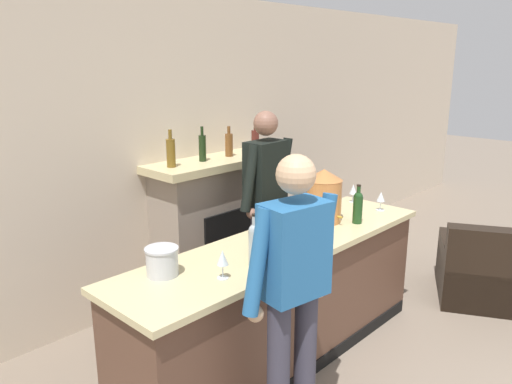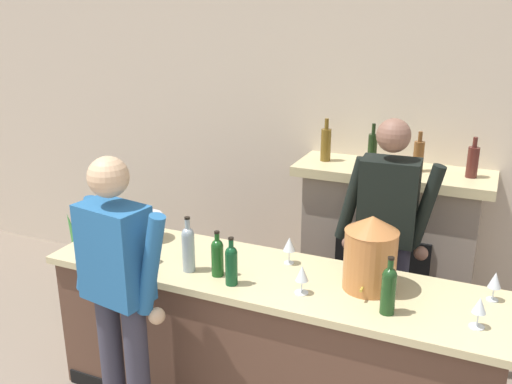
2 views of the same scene
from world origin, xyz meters
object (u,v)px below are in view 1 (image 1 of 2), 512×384
person_bartender (266,201)px  wine_glass_front_right (320,223)px  wine_glass_by_dispenser (223,259)px  wine_glass_back_row (270,218)px  wine_bottle_merlot_tall (254,243)px  armchair_black (491,275)px  ice_bucket_steel (162,261)px  wine_glass_near_bucket (381,198)px  person_customer (293,293)px  wine_bottle_chardonnay_pale (292,236)px  copper_dispenser (323,195)px  wine_bottle_riesling_slim (358,206)px  wine_bottle_rose_blush (272,239)px  wine_glass_front_left (353,190)px  fireplace_stone (217,224)px

person_bartender → wine_glass_front_right: size_ratio=10.71×
wine_glass_by_dispenser → wine_glass_back_row: bearing=22.7°
wine_bottle_merlot_tall → armchair_black: bearing=-15.0°
ice_bucket_steel → wine_glass_near_bucket: bearing=-7.2°
ice_bucket_steel → wine_glass_front_right: ice_bucket_steel is taller
person_customer → wine_bottle_merlot_tall: size_ratio=5.08×
wine_bottle_merlot_tall → wine_bottle_chardonnay_pale: wine_bottle_merlot_tall is taller
wine_glass_by_dispenser → wine_glass_near_bucket: wine_glass_by_dispenser is taller
person_bartender → copper_dispenser: bearing=-87.1°
wine_glass_by_dispenser → wine_bottle_chardonnay_pale: bearing=-5.3°
wine_glass_near_bucket → wine_bottle_riesling_slim: bearing=-174.3°
wine_glass_near_bucket → copper_dispenser: bearing=162.5°
wine_bottle_chardonnay_pale → wine_bottle_rose_blush: wine_bottle_chardonnay_pale is taller
wine_bottle_merlot_tall → wine_bottle_riesling_slim: 1.17m
wine_glass_near_bucket → wine_bottle_rose_blush: bearing=-179.2°
ice_bucket_steel → person_bartender: bearing=19.0°
person_customer → wine_glass_front_left: (1.82, 0.80, 0.09)m
wine_glass_front_left → wine_bottle_riesling_slim: bearing=-143.9°
person_customer → wine_glass_front_right: (0.87, 0.46, 0.09)m
wine_glass_back_row → ice_bucket_steel: bearing=-178.4°
person_customer → copper_dispenser: size_ratio=4.03×
wine_bottle_chardonnay_pale → wine_glass_front_left: size_ratio=1.72×
person_customer → person_bartender: size_ratio=0.97×
wine_bottle_chardonnay_pale → wine_glass_front_left: wine_bottle_chardonnay_pale is taller
wine_glass_near_bucket → wine_glass_front_left: size_ratio=0.99×
wine_bottle_merlot_tall → person_customer: bearing=-110.4°
copper_dispenser → wine_glass_front_right: copper_dispenser is taller
wine_glass_by_dispenser → ice_bucket_steel: bearing=126.2°
wine_bottle_merlot_tall → wine_bottle_rose_blush: bearing=4.3°
fireplace_stone → wine_bottle_merlot_tall: fireplace_stone is taller
wine_glass_by_dispenser → wine_glass_back_row: (0.78, 0.32, -0.00)m
wine_bottle_rose_blush → wine_glass_front_left: 1.51m
copper_dispenser → wine_glass_by_dispenser: (-1.29, -0.22, -0.09)m
wine_glass_front_right → fireplace_stone: bearing=81.2°
ice_bucket_steel → wine_bottle_merlot_tall: bearing=-31.5°
person_customer → wine_glass_front_right: bearing=27.8°
fireplace_stone → wine_bottle_chardonnay_pale: (-0.61, -1.42, 0.39)m
wine_glass_near_bucket → wine_bottle_merlot_tall: bearing=-178.8°
armchair_black → wine_bottle_merlot_tall: bearing=165.0°
person_bartender → wine_glass_front_left: size_ratio=10.72×
copper_dispenser → wine_glass_back_row: bearing=168.0°
copper_dispenser → wine_bottle_merlot_tall: (-1.02, -0.22, -0.06)m
armchair_black → wine_glass_front_right: 2.05m
person_bartender → wine_glass_near_bucket: (0.61, -0.77, 0.06)m
wine_bottle_riesling_slim → wine_glass_by_dispenser: (-1.44, 0.01, -0.02)m
wine_glass_near_bucket → wine_glass_front_left: 0.32m
copper_dispenser → ice_bucket_steel: size_ratio=2.11×
person_bartender → ice_bucket_steel: 1.56m
ice_bucket_steel → wine_bottle_chardonnay_pale: wine_bottle_chardonnay_pale is taller
person_customer → wine_bottle_merlot_tall: 0.50m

